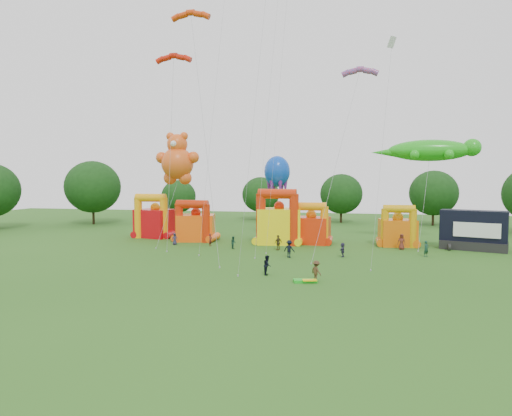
% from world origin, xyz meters
% --- Properties ---
extents(ground, '(160.00, 160.00, 0.00)m').
position_xyz_m(ground, '(0.00, 0.00, 0.00)').
color(ground, '#285818').
rests_on(ground, ground).
extents(tree_ring, '(125.51, 127.63, 12.07)m').
position_xyz_m(tree_ring, '(-1.20, 0.62, 6.26)').
color(tree_ring, '#352314').
rests_on(tree_ring, ground).
extents(bouncy_castle_0, '(6.04, 5.30, 6.59)m').
position_xyz_m(bouncy_castle_0, '(-18.78, 28.88, 2.50)').
color(bouncy_castle_0, '#BF0910').
rests_on(bouncy_castle_0, ground).
extents(bouncy_castle_1, '(5.78, 4.98, 5.87)m').
position_xyz_m(bouncy_castle_1, '(-11.52, 26.51, 2.23)').
color(bouncy_castle_1, '#FF560D').
rests_on(bouncy_castle_1, ground).
extents(bouncy_castle_2, '(6.22, 5.24, 7.49)m').
position_xyz_m(bouncy_castle_2, '(0.48, 26.17, 2.83)').
color(bouncy_castle_2, yellow).
rests_on(bouncy_castle_2, ground).
extents(bouncy_castle_3, '(5.21, 4.39, 5.69)m').
position_xyz_m(bouncy_castle_3, '(4.75, 27.10, 2.17)').
color(bouncy_castle_3, red).
rests_on(bouncy_castle_3, ground).
extents(bouncy_castle_4, '(4.90, 4.15, 5.48)m').
position_xyz_m(bouncy_castle_4, '(16.07, 27.29, 2.11)').
color(bouncy_castle_4, '#DE610C').
rests_on(bouncy_castle_4, ground).
extents(stage_trailer, '(8.14, 5.21, 4.96)m').
position_xyz_m(stage_trailer, '(25.00, 26.10, 2.39)').
color(stage_trailer, black).
rests_on(stage_trailer, ground).
extents(teddy_bear_kite, '(6.27, 9.04, 15.33)m').
position_xyz_m(teddy_bear_kite, '(-13.71, 24.78, 9.91)').
color(teddy_bear_kite, '#E85619').
rests_on(teddy_bear_kite, ground).
extents(gecko_kite, '(14.31, 10.83, 14.27)m').
position_xyz_m(gecko_kite, '(19.68, 28.82, 8.27)').
color(gecko_kite, green).
rests_on(gecko_kite, ground).
extents(octopus_kite, '(4.40, 9.98, 12.27)m').
position_xyz_m(octopus_kite, '(-0.08, 30.29, 5.62)').
color(octopus_kite, '#0C40B8').
rests_on(octopus_kite, ground).
extents(parafoil_kites, '(27.08, 13.88, 29.30)m').
position_xyz_m(parafoil_kites, '(-0.14, 14.90, 12.90)').
color(parafoil_kites, red).
rests_on(parafoil_kites, ground).
extents(diamond_kites, '(21.63, 19.18, 38.54)m').
position_xyz_m(diamond_kites, '(1.12, 16.01, 16.68)').
color(diamond_kites, red).
rests_on(diamond_kites, ground).
extents(folded_kite_bundle, '(2.18, 1.46, 0.31)m').
position_xyz_m(folded_kite_bundle, '(6.28, 4.37, 0.14)').
color(folded_kite_bundle, green).
rests_on(folded_kite_bundle, ground).
extents(spectator_0, '(0.90, 0.76, 1.56)m').
position_xyz_m(spectator_0, '(-12.95, 22.32, 0.78)').
color(spectator_0, '#292741').
rests_on(spectator_0, ground).
extents(spectator_1, '(0.52, 0.67, 1.65)m').
position_xyz_m(spectator_1, '(-7.96, 22.27, 0.82)').
color(spectator_1, '#5A1F19').
rests_on(spectator_1, ground).
extents(spectator_2, '(0.92, 0.97, 1.57)m').
position_xyz_m(spectator_2, '(-4.48, 20.80, 0.79)').
color(spectator_2, '#193E2E').
rests_on(spectator_2, ground).
extents(spectator_3, '(1.44, 1.08, 1.98)m').
position_xyz_m(spectator_3, '(3.29, 15.94, 0.99)').
color(spectator_3, black).
rests_on(spectator_3, ground).
extents(spectator_4, '(1.06, 1.14, 1.88)m').
position_xyz_m(spectator_4, '(1.27, 20.79, 0.94)').
color(spectator_4, '#473D1C').
rests_on(spectator_4, ground).
extents(spectator_5, '(0.69, 1.57, 1.64)m').
position_xyz_m(spectator_5, '(9.16, 17.57, 0.82)').
color(spectator_5, '#2D2945').
rests_on(spectator_5, ground).
extents(spectator_6, '(1.11, 0.89, 1.97)m').
position_xyz_m(spectator_6, '(16.27, 24.33, 0.99)').
color(spectator_6, maroon).
rests_on(spectator_6, ground).
extents(spectator_7, '(0.79, 0.76, 1.82)m').
position_xyz_m(spectator_7, '(18.48, 19.70, 0.91)').
color(spectator_7, '#183D2C').
rests_on(spectator_7, ground).
extents(spectator_8, '(0.74, 0.93, 1.84)m').
position_xyz_m(spectator_8, '(2.50, 6.56, 0.92)').
color(spectator_8, black).
rests_on(spectator_8, ground).
extents(spectator_9, '(1.29, 1.33, 1.82)m').
position_xyz_m(spectator_9, '(7.13, 4.95, 0.91)').
color(spectator_9, '#452F1B').
rests_on(spectator_9, ground).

